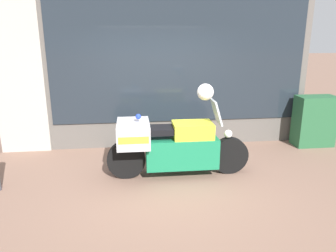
# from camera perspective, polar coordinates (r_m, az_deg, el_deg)

# --- Properties ---
(ground_plane) EXTENTS (60.00, 60.00, 0.00)m
(ground_plane) POSITION_cam_1_polar(r_m,az_deg,el_deg) (5.49, 0.17, -9.69)
(ground_plane) COLOR #7A5B4C
(shop_building) EXTENTS (6.44, 0.55, 3.66)m
(shop_building) POSITION_cam_1_polar(r_m,az_deg,el_deg) (6.92, -5.59, 11.53)
(shop_building) COLOR #56514C
(shop_building) RESTS_ON ground
(window_display) EXTENTS (5.03, 0.30, 1.97)m
(window_display) POSITION_cam_1_polar(r_m,az_deg,el_deg) (7.26, 1.41, 0.83)
(window_display) COLOR slate
(window_display) RESTS_ON ground
(paramedic_motorcycle) EXTENTS (2.42, 0.75, 1.31)m
(paramedic_motorcycle) POSITION_cam_1_polar(r_m,az_deg,el_deg) (5.51, 0.35, -3.21)
(paramedic_motorcycle) COLOR black
(paramedic_motorcycle) RESTS_ON ground
(utility_cabinet) EXTENTS (0.82, 0.44, 1.08)m
(utility_cabinet) POSITION_cam_1_polar(r_m,az_deg,el_deg) (7.68, 24.11, 0.80)
(utility_cabinet) COLOR #235633
(utility_cabinet) RESTS_ON ground
(white_helmet) EXTENTS (0.27, 0.27, 0.27)m
(white_helmet) POSITION_cam_1_polar(r_m,az_deg,el_deg) (5.38, 6.54, 5.90)
(white_helmet) COLOR white
(white_helmet) RESTS_ON paramedic_motorcycle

